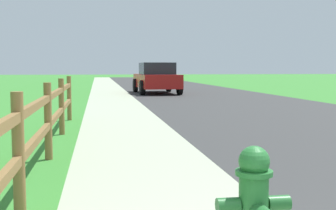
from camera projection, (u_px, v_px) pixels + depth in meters
ground_plane at (125, 90)px, 26.13m from camera, size 120.00×120.00×0.00m
road_asphalt at (177, 88)px, 28.65m from camera, size 7.00×66.00×0.01m
curb_concrete at (75, 89)px, 27.63m from camera, size 6.00×66.00×0.01m
grass_verge at (50, 89)px, 27.39m from camera, size 5.00×66.00×0.00m
fire_hydrant at (254, 202)px, 3.10m from camera, size 0.53×0.44×0.80m
rail_fence at (48, 115)px, 6.38m from camera, size 0.11×9.86×1.13m
parked_suv_red at (156, 78)px, 23.04m from camera, size 2.22×4.57×1.59m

